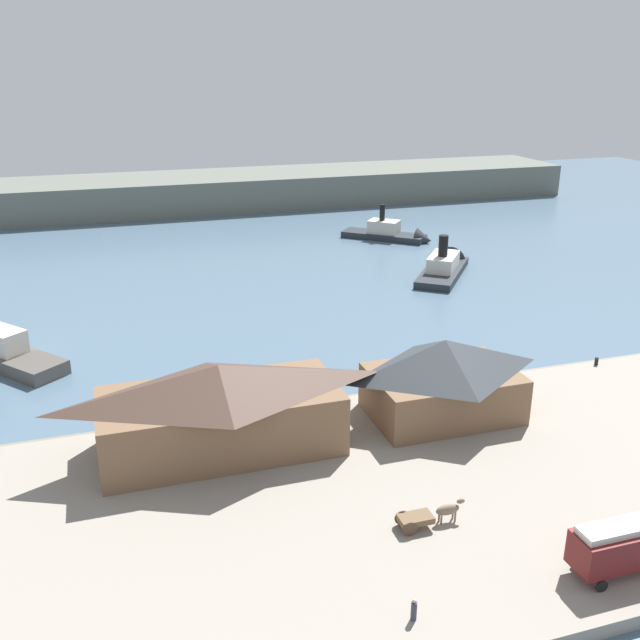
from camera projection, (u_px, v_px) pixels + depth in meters
ground_plane at (401, 382)px, 82.90m from camera, size 320.00×320.00×0.00m
quay_promenade at (501, 477)px, 63.02m from camera, size 110.00×36.00×1.20m
seawall_edge at (414, 391)px, 79.51m from camera, size 110.00×0.80×1.00m
ferry_shed_customs_shed at (220, 407)px, 65.06m from camera, size 22.27×10.19×8.49m
ferry_shed_east_terminal at (443, 377)px, 71.45m from camera, size 14.82×10.09×8.20m
street_tram at (627, 543)px, 49.87m from camera, size 8.14×2.88×4.02m
horse_cart at (428, 515)px, 55.24m from camera, size 5.59×1.63×1.87m
pedestrian_at_waters_edge at (414, 610)px, 46.01m from camera, size 0.40×0.40×1.61m
mooring_post_west at (596, 361)px, 84.50m from camera, size 0.44×0.44×0.90m
ferry_outer_harbor at (446, 265)px, 125.25m from camera, size 16.95×19.62×9.42m
ferry_moored_west at (394, 234)px, 147.17m from camera, size 17.29×16.09×8.87m
far_headland at (226, 190)px, 179.90m from camera, size 180.00×24.00×8.00m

